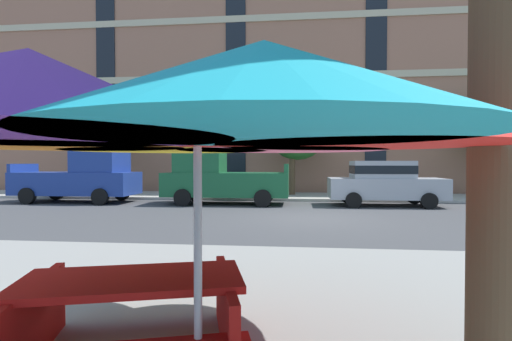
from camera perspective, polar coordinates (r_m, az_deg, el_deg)
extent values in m
plane|color=#424244|center=(11.74, 8.28, -7.21)|extent=(120.00, 120.00, 0.00)
cube|color=#B2ADA3|center=(18.48, 7.46, -3.93)|extent=(56.00, 3.60, 0.12)
cube|color=#A87056|center=(27.01, 7.06, 11.20)|extent=(45.14, 12.00, 12.80)
cube|color=beige|center=(20.62, 7.34, 5.34)|extent=(44.24, 0.08, 0.36)
cube|color=beige|center=(21.09, 7.36, 14.04)|extent=(44.24, 0.08, 0.36)
cube|color=beige|center=(22.02, 7.39, 22.19)|extent=(44.24, 0.08, 0.36)
cube|color=black|center=(23.80, -21.82, 13.47)|extent=(1.10, 0.06, 11.60)
cube|color=black|center=(21.45, -3.09, 14.93)|extent=(1.10, 0.06, 11.60)
cube|color=black|center=(21.61, 17.73, 14.77)|extent=(1.10, 0.06, 11.60)
cube|color=navy|center=(17.99, -25.53, -1.76)|extent=(5.10, 1.90, 0.96)
cube|color=navy|center=(17.42, -22.48, 1.24)|extent=(1.90, 1.75, 0.90)
cube|color=navy|center=(19.38, -31.79, 0.34)|extent=(0.16, 1.75, 0.36)
cylinder|color=black|center=(18.13, -31.37, -3.31)|extent=(0.68, 0.22, 0.68)
cylinder|color=black|center=(19.67, -28.00, -2.94)|extent=(0.68, 0.22, 0.68)
cylinder|color=black|center=(16.41, -22.54, -3.69)|extent=(0.68, 0.22, 0.68)
cylinder|color=black|center=(18.09, -19.66, -3.21)|extent=(0.68, 0.22, 0.68)
cube|color=#195933|center=(15.59, -4.46, -2.08)|extent=(5.10, 1.90, 0.96)
cube|color=#195933|center=(15.80, -8.40, 1.33)|extent=(1.90, 1.75, 0.90)
cube|color=#195933|center=(15.31, 4.66, 0.33)|extent=(0.16, 1.75, 0.36)
cylinder|color=black|center=(16.36, 1.61, -3.61)|extent=(0.68, 0.22, 0.68)
cylinder|color=black|center=(14.47, 1.03, -4.24)|extent=(0.68, 0.22, 0.68)
cylinder|color=black|center=(16.90, -9.16, -3.47)|extent=(0.68, 0.22, 0.68)
cylinder|color=black|center=(15.08, -11.06, -4.04)|extent=(0.68, 0.22, 0.68)
cube|color=#A8AAB2|center=(15.74, 19.02, -2.55)|extent=(4.40, 1.76, 0.80)
cube|color=#A8AAB2|center=(15.67, 18.50, 0.14)|extent=(2.30, 1.55, 0.68)
cube|color=black|center=(15.67, 18.50, 0.14)|extent=(2.32, 1.57, 0.32)
cylinder|color=black|center=(16.97, 22.84, -3.67)|extent=(0.60, 0.22, 0.60)
cylinder|color=black|center=(15.30, 24.75, -4.21)|extent=(0.60, 0.22, 0.60)
cylinder|color=black|center=(16.39, 13.65, -3.77)|extent=(0.60, 0.22, 0.60)
cylinder|color=black|center=(14.65, 14.56, -4.37)|extent=(0.60, 0.22, 0.60)
cylinder|color=#4C3823|center=(21.00, -22.32, -0.56)|extent=(0.31, 0.31, 2.19)
sphere|color=#236023|center=(20.82, -21.99, 4.64)|extent=(2.35, 2.35, 2.35)
sphere|color=#236023|center=(20.90, -22.88, 4.82)|extent=(1.86, 1.86, 1.86)
sphere|color=#236023|center=(20.75, -22.17, 5.05)|extent=(2.55, 2.55, 2.55)
cylinder|color=brown|center=(18.81, 5.51, -0.43)|extent=(0.30, 0.30, 2.35)
sphere|color=#236023|center=(18.64, 4.57, 7.27)|extent=(2.52, 2.52, 2.52)
sphere|color=#236023|center=(19.02, 6.30, 6.22)|extent=(3.07, 3.07, 3.07)
cylinder|color=#4C3823|center=(20.90, 32.17, -0.46)|extent=(0.44, 0.44, 2.35)
sphere|color=#2D702D|center=(20.79, 32.62, 6.54)|extent=(2.29, 2.29, 2.29)
sphere|color=#2D702D|center=(20.62, 31.71, 6.31)|extent=(2.67, 2.67, 2.67)
sphere|color=#2D702D|center=(21.22, 32.36, 5.41)|extent=(2.86, 2.86, 2.86)
sphere|color=#2D702D|center=(21.01, 31.08, 6.48)|extent=(2.13, 2.13, 2.13)
cylinder|color=silver|center=(2.76, -8.80, -11.20)|extent=(0.06, 0.06, 2.26)
cone|color=red|center=(2.65, 15.13, 8.21)|extent=(1.94, 1.94, 0.42)
cone|color=#E5668C|center=(3.58, 3.82, 6.43)|extent=(1.94, 1.94, 0.42)
cone|color=yellow|center=(3.79, -13.25, 6.11)|extent=(1.94, 1.94, 0.42)
cone|color=orange|center=(3.18, -28.66, 6.94)|extent=(1.94, 1.94, 0.42)
cone|color=#662D9E|center=(2.09, -31.19, 9.99)|extent=(1.94, 1.94, 0.42)
cone|color=#199EB2|center=(1.68, 1.22, 12.35)|extent=(1.94, 1.94, 0.42)
cone|color=red|center=(2.72, -8.87, 8.92)|extent=(1.86, 1.86, 0.50)
cube|color=red|center=(3.41, -18.25, -15.55)|extent=(1.95, 1.26, 0.06)
cube|color=red|center=(4.08, -16.86, -17.09)|extent=(1.81, 0.76, 0.05)
cube|color=red|center=(3.51, -4.55, -21.40)|extent=(0.46, 1.37, 0.74)
cube|color=red|center=(3.72, -30.96, -20.22)|extent=(0.46, 1.37, 0.74)
cylinder|color=brown|center=(3.21, 32.87, 4.81)|extent=(0.40, 0.40, 3.86)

